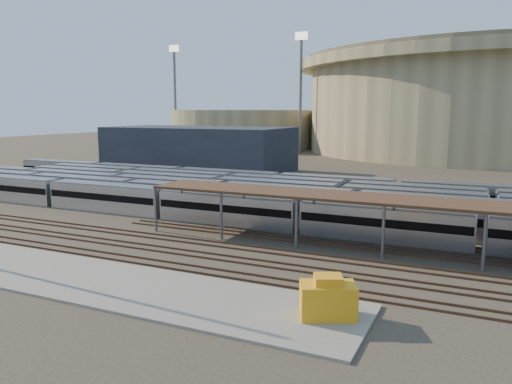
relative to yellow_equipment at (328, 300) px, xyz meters
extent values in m
plane|color=#383026|center=(-17.11, 14.19, -1.33)|extent=(420.00, 420.00, 0.00)
cube|color=gray|center=(-22.11, -0.81, -1.23)|extent=(50.00, 9.00, 0.20)
cube|color=silver|center=(-9.94, 22.19, 0.47)|extent=(112.00, 2.90, 3.60)
cube|color=silver|center=(-18.78, 26.39, 0.47)|extent=(112.00, 2.90, 3.60)
cube|color=silver|center=(-24.53, 30.59, 0.47)|extent=(112.00, 2.90, 3.60)
cube|color=silver|center=(-8.88, 34.79, 0.47)|extent=(112.00, 2.90, 3.60)
cube|color=silver|center=(-9.02, 38.99, 0.47)|extent=(112.00, 2.90, 3.60)
cube|color=silver|center=(-21.32, 43.19, 0.47)|extent=(112.00, 2.90, 3.60)
cylinder|color=slate|center=(-25.11, 15.49, 1.17)|extent=(0.30, 0.30, 5.00)
cylinder|color=slate|center=(-25.11, 20.89, 1.17)|extent=(0.30, 0.30, 5.00)
cylinder|color=slate|center=(-16.54, 15.49, 1.17)|extent=(0.30, 0.30, 5.00)
cylinder|color=slate|center=(-16.54, 20.89, 1.17)|extent=(0.30, 0.30, 5.00)
cylinder|color=slate|center=(-7.97, 15.49, 1.17)|extent=(0.30, 0.30, 5.00)
cylinder|color=slate|center=(-7.97, 20.89, 1.17)|extent=(0.30, 0.30, 5.00)
cylinder|color=slate|center=(0.61, 15.49, 1.17)|extent=(0.30, 0.30, 5.00)
cylinder|color=slate|center=(0.61, 20.89, 1.17)|extent=(0.30, 0.30, 5.00)
cylinder|color=slate|center=(9.18, 15.49, 1.17)|extent=(0.30, 0.30, 5.00)
cylinder|color=slate|center=(9.18, 20.89, 1.17)|extent=(0.30, 0.30, 5.00)
cube|color=#3A2718|center=(4.89, 18.19, 3.82)|extent=(60.00, 6.00, 0.30)
cube|color=#4C3323|center=(-17.11, 12.44, -1.24)|extent=(170.00, 0.12, 0.18)
cube|color=#4C3323|center=(-17.11, 13.94, -1.24)|extent=(170.00, 0.12, 0.18)
cube|color=#4C3323|center=(-17.11, 8.44, -1.24)|extent=(170.00, 0.12, 0.18)
cube|color=#4C3323|center=(-17.11, 9.94, -1.24)|extent=(170.00, 0.12, 0.18)
cube|color=#4C3323|center=(-17.11, 4.44, -1.24)|extent=(170.00, 0.12, 0.18)
cube|color=#4C3323|center=(-17.11, 5.94, -1.24)|extent=(170.00, 0.12, 0.18)
cylinder|color=#978E66|center=(7.89, 154.19, 12.67)|extent=(116.00, 116.00, 28.00)
cylinder|color=#978E66|center=(7.89, 154.19, 28.17)|extent=(124.00, 124.00, 3.00)
cylinder|color=brown|center=(7.89, 154.19, 30.42)|extent=(120.00, 120.00, 1.50)
cylinder|color=#978E66|center=(-77.11, 144.19, 5.67)|extent=(56.00, 56.00, 14.00)
cube|color=#1E232D|center=(-52.11, 69.19, 3.67)|extent=(42.00, 20.00, 10.00)
cylinder|color=slate|center=(-47.11, 124.19, 16.67)|extent=(1.00, 1.00, 36.00)
cube|color=#FFF2CC|center=(-47.11, 124.19, 35.87)|extent=(4.00, 0.60, 2.40)
cylinder|color=slate|center=(-102.11, 134.19, 16.67)|extent=(1.00, 1.00, 36.00)
cube|color=#FFF2CC|center=(-102.11, 134.19, 35.87)|extent=(4.00, 0.60, 2.40)
cylinder|color=slate|center=(-27.11, 174.19, 16.67)|extent=(1.00, 1.00, 36.00)
cube|color=#FFF2CC|center=(-27.11, 174.19, 35.87)|extent=(4.00, 0.60, 2.40)
cube|color=orange|center=(0.00, 0.00, 0.00)|extent=(4.23, 3.55, 2.26)
camera|label=1|loc=(8.89, -30.37, 12.33)|focal=35.00mm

